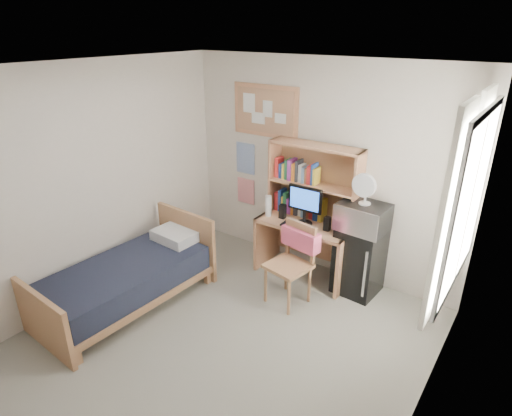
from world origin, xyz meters
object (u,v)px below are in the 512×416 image
Objects in this scene: mini_fridge at (359,260)px; speaker_left at (283,211)px; desk_chair at (288,265)px; monitor at (305,207)px; speaker_right at (327,224)px; desk at (305,249)px; bed at (126,285)px; bulletin_board at (265,111)px; microwave at (363,217)px; desk_fan at (366,190)px.

speaker_left is at bearing -169.72° from mini_fridge.
desk_chair is 0.75m from monitor.
monitor is 2.68× the size of speaker_right.
speaker_right is (-0.39, -0.10, 0.40)m from mini_fridge.
monitor is (-0.13, 0.56, 0.48)m from desk_chair.
desk_chair is 0.78m from speaker_left.
desk is 2.15m from bed.
mini_fridge is at bearing 60.57° from desk_chair.
bulletin_board is 1.00× the size of desk_chair.
bulletin_board is 0.52× the size of bed.
microwave is at bearing 43.86° from bed.
speaker_right is at bearing -163.77° from desk_fan.
bulletin_board is 1.27m from speaker_left.
bulletin_board is 2.14m from mini_fridge.
speaker_left is at bearing 137.77° from desk_chair.
bulletin_board is 5.38× the size of speaker_left.
microwave is at bearing -10.05° from bulletin_board.
desk is 0.91m from microwave.
desk_fan is (-0.00, -0.02, 0.87)m from mini_fridge.
desk_fan is (1.49, -0.26, -0.64)m from bulletin_board.
desk_chair is at bearing -77.51° from monitor.
speaker_left is 0.60m from speaker_right.
microwave reaches higher than desk_chair.
monitor is at bearing -168.85° from microwave.
bulletin_board is at bearing 173.72° from desk_fan.
desk is 0.65m from desk_chair.
bulletin_board is 1.64m from desk_fan.
bulletin_board reaches higher than desk_chair.
monitor is at bearing 54.35° from bed.
desk_fan reaches higher than bed.
microwave is (0.55, 0.65, 0.49)m from desk_chair.
bed is at bearing -128.23° from desk.
speaker_left is (1.01, 1.64, 0.56)m from bed.
mini_fridge is 2.50× the size of desk_fan.
microwave is (0.68, 0.09, 0.01)m from monitor.
bed is 2.36m from speaker_right.
microwave is at bearing 1.67° from desk.
microwave reaches higher than speaker_left.
monitor is 0.86× the size of microwave.
microwave is (-0.00, -0.02, 0.56)m from mini_fridge.
speaker_right is 0.61m from desk_fan.
monitor reaches higher than desk.
desk is 0.59m from monitor.
bulletin_board is 5.59× the size of speaker_right.
microwave is at bearing 11.73° from speaker_right.
desk_chair reaches higher than mini_fridge.
mini_fridge is 1.80× the size of monitor.
desk is 2.56× the size of monitor.
microwave is at bearing 59.78° from desk_chair.
mini_fridge is 1.07m from speaker_left.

